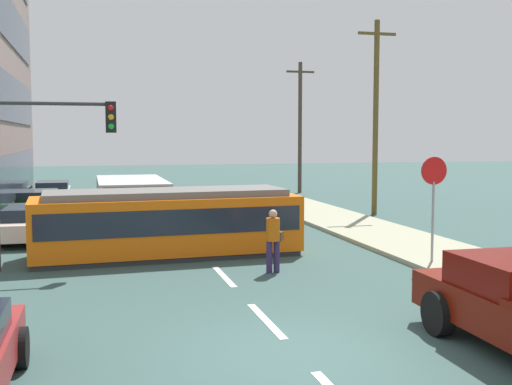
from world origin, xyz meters
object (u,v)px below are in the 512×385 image
object	(u,v)px
parked_sedan_far	(38,203)
traffic_light_mast	(47,147)
parked_sedan_mid	(31,223)
streetcar_tram	(167,222)
utility_pole_mid	(376,115)
stop_sign	(434,187)
city_bus	(131,200)
pedestrian_crossing	(273,237)
parked_sedan_furthest	(53,192)
utility_pole_far	(300,125)

from	to	relation	value
parked_sedan_far	traffic_light_mast	size ratio (longest dim) A/B	0.93
parked_sedan_mid	streetcar_tram	bearing A→B (deg)	-43.50
streetcar_tram	traffic_light_mast	world-z (taller)	traffic_light_mast
utility_pole_mid	stop_sign	bearing A→B (deg)	-107.44
city_bus	pedestrian_crossing	size ratio (longest dim) A/B	3.47
city_bus	parked_sedan_far	size ratio (longest dim) A/B	1.34
city_bus	parked_sedan_mid	bearing A→B (deg)	-150.90
pedestrian_crossing	stop_sign	xyz separation A→B (m)	(4.45, -0.33, 1.25)
parked_sedan_furthest	traffic_light_mast	world-z (taller)	traffic_light_mast
pedestrian_crossing	stop_sign	size ratio (longest dim) A/B	0.58
utility_pole_far	utility_pole_mid	bearing A→B (deg)	-91.58
pedestrian_crossing	parked_sedan_far	bearing A→B (deg)	116.56
streetcar_tram	pedestrian_crossing	bearing A→B (deg)	-51.70
parked_sedan_furthest	pedestrian_crossing	bearing A→B (deg)	-71.49
parked_sedan_furthest	traffic_light_mast	size ratio (longest dim) A/B	0.96
parked_sedan_mid	pedestrian_crossing	bearing A→B (deg)	-46.81
traffic_light_mast	utility_pole_far	size ratio (longest dim) A/B	0.57
pedestrian_crossing	city_bus	bearing A→B (deg)	108.98
streetcar_tram	pedestrian_crossing	world-z (taller)	streetcar_tram
streetcar_tram	traffic_light_mast	size ratio (longest dim) A/B	1.71
streetcar_tram	parked_sedan_far	size ratio (longest dim) A/B	1.84
pedestrian_crossing	utility_pole_far	world-z (taller)	utility_pole_far
utility_pole_mid	utility_pole_far	size ratio (longest dim) A/B	1.07
parked_sedan_far	parked_sedan_mid	bearing A→B (deg)	-87.55
streetcar_tram	pedestrian_crossing	distance (m)	3.90
pedestrian_crossing	utility_pole_mid	size ratio (longest dim) A/B	0.19
pedestrian_crossing	utility_pole_far	bearing A→B (deg)	69.71
city_bus	parked_sedan_far	bearing A→B (deg)	128.39
streetcar_tram	city_bus	bearing A→B (deg)	96.45
parked_sedan_furthest	city_bus	bearing A→B (deg)	-71.89
pedestrian_crossing	parked_sedan_mid	size ratio (longest dim) A/B	0.40
parked_sedan_far	utility_pole_mid	distance (m)	15.61
parked_sedan_mid	parked_sedan_far	distance (m)	6.75
pedestrian_crossing	parked_sedan_far	size ratio (longest dim) A/B	0.39
stop_sign	parked_sedan_furthest	bearing A→B (deg)	118.93
traffic_light_mast	parked_sedan_mid	bearing A→B (deg)	100.15
streetcar_tram	city_bus	world-z (taller)	streetcar_tram
traffic_light_mast	utility_pole_far	xyz separation A→B (m)	(13.92, 20.27, 0.98)
parked_sedan_far	stop_sign	bearing A→B (deg)	-51.19
city_bus	parked_sedan_furthest	bearing A→B (deg)	108.11
streetcar_tram	parked_sedan_mid	xyz separation A→B (m)	(-4.18, 3.96, -0.41)
parked_sedan_mid	utility_pole_far	world-z (taller)	utility_pole_far
parked_sedan_furthest	streetcar_tram	bearing A→B (deg)	-75.94
traffic_light_mast	stop_sign	bearing A→B (deg)	-12.85
city_bus	utility_pole_far	xyz separation A→B (m)	(11.31, 13.28, 3.17)
streetcar_tram	parked_sedan_mid	bearing A→B (deg)	136.50
city_bus	stop_sign	world-z (taller)	stop_sign
streetcar_tram	utility_pole_mid	xyz separation A→B (m)	(10.32, 7.60, 3.52)
streetcar_tram	parked_sedan_far	bearing A→B (deg)	112.64
stop_sign	traffic_light_mast	size ratio (longest dim) A/B	0.62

